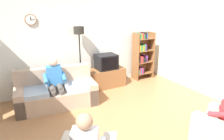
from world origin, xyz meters
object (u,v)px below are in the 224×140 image
at_px(person_in_right_armchair, 223,112).
at_px(bookshelf, 142,54).
at_px(couch, 56,93).
at_px(tv, 106,62).
at_px(tv_stand, 106,77).
at_px(floor_lamp, 79,41).
at_px(person_on_couch, 55,80).

bearing_deg(person_in_right_armchair, bookshelf, 76.52).
relative_size(couch, person_in_right_armchair, 1.78).
height_order(couch, tv, tv).
bearing_deg(tv_stand, floor_lamp, 172.63).
distance_m(tv, person_on_couch, 1.77).
bearing_deg(bookshelf, tv, -176.20).
bearing_deg(person_on_couch, tv, 18.61).
relative_size(tv_stand, bookshelf, 0.70).
bearing_deg(couch, tv, 15.44).
relative_size(couch, person_on_couch, 1.60).
bearing_deg(couch, person_in_right_armchair, -53.09).
relative_size(bookshelf, floor_lamp, 0.85).
bearing_deg(person_in_right_armchair, couch, 126.91).
bearing_deg(floor_lamp, tv_stand, -7.37).
bearing_deg(person_in_right_armchair, tv, 99.25).
xyz_separation_m(couch, tv, (1.65, 0.45, 0.48)).
bearing_deg(tv, floor_lamp, 170.85).
height_order(person_on_couch, person_in_right_armchair, person_on_couch).
distance_m(couch, person_on_couch, 0.40).
relative_size(tv_stand, person_in_right_armchair, 0.98).
relative_size(couch, floor_lamp, 1.07).
distance_m(tv, floor_lamp, 1.02).
height_order(tv_stand, person_in_right_armchair, person_in_right_armchair).
xyz_separation_m(tv_stand, floor_lamp, (-0.77, 0.10, 1.17)).
xyz_separation_m(bookshelf, floor_lamp, (-2.15, 0.03, 0.62)).
height_order(tv_stand, bookshelf, bookshelf).
height_order(couch, person_on_couch, person_on_couch).
xyz_separation_m(tv, person_in_right_armchair, (0.55, -3.38, -0.18)).
distance_m(tv, person_in_right_armchair, 3.43).
bearing_deg(floor_lamp, couch, -146.70).
distance_m(couch, tv, 1.77).
relative_size(couch, tv_stand, 1.81).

